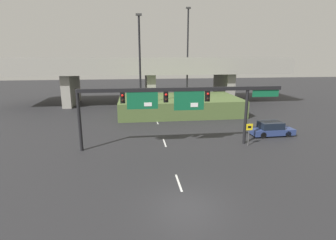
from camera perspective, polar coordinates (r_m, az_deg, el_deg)
The scene contains 9 objects.
ground_plane at distance 15.37m, azimuth 4.12°, elevation -18.12°, with size 160.00×160.00×0.00m, color #262628.
lane_markings at distance 29.00m, azimuth -1.67°, elevation -2.37°, with size 0.14×26.83×0.01m.
signal_gantry at distance 23.08m, azimuth 2.10°, elevation 4.68°, with size 18.17×0.44×5.40m.
speed_limit_sign at distance 25.01m, azimuth 17.24°, elevation -2.32°, with size 0.60×0.11×2.15m.
highway_light_pole_near at distance 42.15m, azimuth 4.27°, elevation 13.64°, with size 0.70×0.36×15.13m.
highway_light_pole_far at distance 32.52m, azimuth -6.11°, elevation 11.47°, with size 0.70×0.36×12.81m.
overpass_bridge at distance 45.80m, azimuth -3.97°, elevation 10.56°, with size 46.86×9.94×7.81m.
grass_embankment at distance 37.87m, azimuth 2.36°, elevation 3.29°, with size 16.88×9.86×2.29m.
parked_sedan_near_right at distance 29.25m, azimuth 21.56°, elevation -1.86°, with size 4.41×1.92×1.46m.
Camera 1 is at (-2.69, -12.74, 8.15)m, focal length 28.00 mm.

